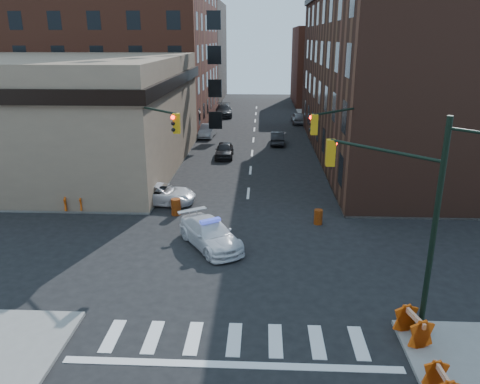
# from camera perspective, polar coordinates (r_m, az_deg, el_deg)

# --- Properties ---
(ground) EXTENTS (140.00, 140.00, 0.00)m
(ground) POSITION_cam_1_polar(r_m,az_deg,el_deg) (23.72, 0.27, -7.86)
(ground) COLOR black
(ground) RESTS_ON ground
(sidewalk_nw) EXTENTS (34.00, 54.50, 0.15)m
(sidewalk_nw) POSITION_cam_1_polar(r_m,az_deg,el_deg) (59.97, -20.99, 7.18)
(sidewalk_nw) COLOR gray
(sidewalk_nw) RESTS_ON ground
(sidewalk_ne) EXTENTS (34.00, 54.50, 0.15)m
(sidewalk_ne) POSITION_cam_1_polar(r_m,az_deg,el_deg) (59.28, 24.73, 6.60)
(sidewalk_ne) COLOR gray
(sidewalk_ne) RESTS_ON ground
(bank_building) EXTENTS (22.00, 22.00, 9.00)m
(bank_building) POSITION_cam_1_polar(r_m,az_deg,el_deg) (42.21, -22.69, 8.83)
(bank_building) COLOR #897259
(bank_building) RESTS_ON ground
(apartment_block) EXTENTS (25.00, 25.00, 24.00)m
(apartment_block) POSITION_cam_1_polar(r_m,az_deg,el_deg) (64.27, -15.74, 19.10)
(apartment_block) COLOR brown
(apartment_block) RESTS_ON ground
(commercial_row_ne) EXTENTS (14.00, 34.00, 14.00)m
(commercial_row_ne) POSITION_cam_1_polar(r_m,az_deg,el_deg) (45.53, 18.62, 13.07)
(commercial_row_ne) COLOR #4B291E
(commercial_row_ne) RESTS_ON ground
(filler_nw) EXTENTS (20.00, 18.00, 16.00)m
(filler_nw) POSITION_cam_1_polar(r_m,az_deg,el_deg) (84.99, -9.14, 16.50)
(filler_nw) COLOR brown
(filler_nw) RESTS_ON ground
(filler_ne) EXTENTS (16.00, 16.00, 12.00)m
(filler_ne) POSITION_cam_1_polar(r_m,az_deg,el_deg) (80.46, 12.50, 14.78)
(filler_ne) COLOR brown
(filler_ne) RESTS_ON ground
(signal_pole_se) EXTENTS (5.40, 5.27, 8.00)m
(signal_pole_se) POSITION_cam_1_polar(r_m,az_deg,el_deg) (17.57, 19.58, -2.28)
(signal_pole_se) COLOR black
(signal_pole_se) RESTS_ON sidewalk_se
(signal_pole_nw) EXTENTS (3.58, 3.67, 8.00)m
(signal_pole_nw) POSITION_cam_1_polar(r_m,az_deg,el_deg) (28.12, -11.29, 5.39)
(signal_pole_nw) COLOR black
(signal_pole_nw) RESTS_ON sidewalk_nw
(signal_pole_ne) EXTENTS (3.67, 3.58, 8.00)m
(signal_pole_ne) POSITION_cam_1_polar(r_m,az_deg,el_deg) (27.75, 12.95, 5.11)
(signal_pole_ne) COLOR black
(signal_pole_ne) RESTS_ON sidewalk_ne
(tree_ne_near) EXTENTS (3.00, 3.00, 4.85)m
(tree_ne_near) POSITION_cam_1_polar(r_m,az_deg,el_deg) (48.23, 10.71, 9.73)
(tree_ne_near) COLOR black
(tree_ne_near) RESTS_ON sidewalk_ne
(tree_ne_far) EXTENTS (3.00, 3.00, 4.85)m
(tree_ne_far) POSITION_cam_1_polar(r_m,az_deg,el_deg) (56.09, 9.63, 10.97)
(tree_ne_far) COLOR black
(tree_ne_far) RESTS_ON sidewalk_ne
(police_car) EXTENTS (4.23, 5.12, 1.40)m
(police_car) POSITION_cam_1_polar(r_m,az_deg,el_deg) (24.59, -3.65, -5.12)
(police_car) COLOR white
(police_car) RESTS_ON ground
(pickup) EXTENTS (5.03, 2.76, 1.33)m
(pickup) POSITION_cam_1_polar(r_m,az_deg,el_deg) (31.27, -9.79, -0.20)
(pickup) COLOR silver
(pickup) RESTS_ON ground
(parked_car_wnear) EXTENTS (1.67, 3.99, 1.35)m
(parked_car_wnear) POSITION_cam_1_polar(r_m,az_deg,el_deg) (42.84, -1.92, 5.13)
(parked_car_wnear) COLOR black
(parked_car_wnear) RESTS_ON ground
(parked_car_wfar) EXTENTS (1.75, 4.26, 1.37)m
(parked_car_wfar) POSITION_cam_1_polar(r_m,az_deg,el_deg) (51.88, -3.98, 7.46)
(parked_car_wfar) COLOR gray
(parked_car_wfar) RESTS_ON ground
(parked_car_wdeep) EXTENTS (2.73, 5.68, 1.60)m
(parked_car_wdeep) POSITION_cam_1_polar(r_m,az_deg,el_deg) (65.70, -2.00, 9.90)
(parked_car_wdeep) COLOR black
(parked_car_wdeep) RESTS_ON ground
(parked_car_enear) EXTENTS (1.47, 3.98, 1.30)m
(parked_car_enear) POSITION_cam_1_polar(r_m,az_deg,el_deg) (48.33, 4.59, 6.59)
(parked_car_enear) COLOR black
(parked_car_enear) RESTS_ON ground
(parked_car_efar) EXTENTS (1.79, 4.19, 1.41)m
(parked_car_efar) POSITION_cam_1_polar(r_m,az_deg,el_deg) (60.58, 7.12, 8.96)
(parked_car_efar) COLOR gray
(parked_car_efar) RESTS_ON ground
(pedestrian_a) EXTENTS (0.79, 0.60, 1.96)m
(pedestrian_a) POSITION_cam_1_polar(r_m,az_deg,el_deg) (31.15, -16.61, 0.11)
(pedestrian_a) COLOR black
(pedestrian_a) RESTS_ON sidewalk_nw
(pedestrian_b) EXTENTS (0.92, 0.77, 1.69)m
(pedestrian_b) POSITION_cam_1_polar(r_m,az_deg,el_deg) (34.10, -20.57, 1.02)
(pedestrian_b) COLOR black
(pedestrian_b) RESTS_ON sidewalk_nw
(pedestrian_c) EXTENTS (1.06, 0.60, 1.70)m
(pedestrian_c) POSITION_cam_1_polar(r_m,az_deg,el_deg) (32.60, -22.66, 0.00)
(pedestrian_c) COLOR black
(pedestrian_c) RESTS_ON sidewalk_nw
(barrel_road) EXTENTS (0.57, 0.57, 0.89)m
(barrel_road) POSITION_cam_1_polar(r_m,az_deg,el_deg) (27.87, 9.51, -3.01)
(barrel_road) COLOR #CB3D09
(barrel_road) RESTS_ON ground
(barrel_bank) EXTENTS (0.77, 0.77, 1.03)m
(barrel_bank) POSITION_cam_1_polar(r_m,az_deg,el_deg) (29.14, -7.82, -1.81)
(barrel_bank) COLOR #CD4109
(barrel_bank) RESTS_ON ground
(barricade_se_a) EXTENTS (1.00, 1.50, 1.03)m
(barricade_se_a) POSITION_cam_1_polar(r_m,az_deg,el_deg) (18.44, 20.35, -15.13)
(barricade_se_a) COLOR red
(barricade_se_a) RESTS_ON sidewalk_se
(barricade_se_b) EXTENTS (0.67, 1.22, 0.89)m
(barricade_se_b) POSITION_cam_1_polar(r_m,az_deg,el_deg) (16.33, 23.36, -20.71)
(barricade_se_b) COLOR red
(barricade_se_b) RESTS_ON sidewalk_se
(barricade_nw_a) EXTENTS (1.40, 0.80, 1.00)m
(barricade_nw_a) POSITION_cam_1_polar(r_m,az_deg,el_deg) (31.26, -15.99, -0.70)
(barricade_nw_a) COLOR #D03C09
(barricade_nw_a) RESTS_ON sidewalk_nw
(barricade_nw_b) EXTENTS (1.33, 0.77, 0.95)m
(barricade_nw_b) POSITION_cam_1_polar(r_m,az_deg,el_deg) (30.98, -19.54, -1.28)
(barricade_nw_b) COLOR orange
(barricade_nw_b) RESTS_ON sidewalk_nw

